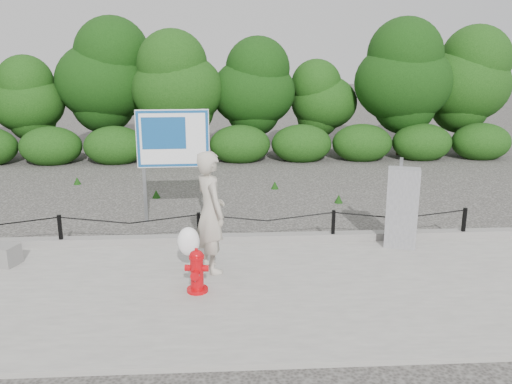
{
  "coord_description": "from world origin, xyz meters",
  "views": [
    {
      "loc": [
        0.49,
        -9.48,
        3.61
      ],
      "look_at": [
        1.07,
        0.2,
        1.0
      ],
      "focal_mm": 38.0,
      "sensor_mm": 36.0,
      "label": 1
    }
  ],
  "objects_px": {
    "utility_cabinet": "(402,208)",
    "pedestrian": "(209,214)",
    "fire_hydrant": "(197,271)",
    "advertising_sign": "(173,144)"
  },
  "relations": [
    {
      "from": "pedestrian",
      "to": "utility_cabinet",
      "type": "distance_m",
      "value": 3.54
    },
    {
      "from": "utility_cabinet",
      "to": "advertising_sign",
      "type": "xyz_separation_m",
      "value": [
        -4.22,
        1.94,
        0.87
      ]
    },
    {
      "from": "pedestrian",
      "to": "fire_hydrant",
      "type": "bearing_deg",
      "value": 144.16
    },
    {
      "from": "fire_hydrant",
      "to": "pedestrian",
      "type": "height_order",
      "value": "pedestrian"
    },
    {
      "from": "utility_cabinet",
      "to": "pedestrian",
      "type": "bearing_deg",
      "value": -148.22
    },
    {
      "from": "fire_hydrant",
      "to": "pedestrian",
      "type": "distance_m",
      "value": 1.04
    },
    {
      "from": "utility_cabinet",
      "to": "advertising_sign",
      "type": "height_order",
      "value": "advertising_sign"
    },
    {
      "from": "advertising_sign",
      "to": "utility_cabinet",
      "type": "bearing_deg",
      "value": -26.36
    },
    {
      "from": "pedestrian",
      "to": "utility_cabinet",
      "type": "xyz_separation_m",
      "value": [
        3.42,
        0.89,
        -0.23
      ]
    },
    {
      "from": "fire_hydrant",
      "to": "pedestrian",
      "type": "bearing_deg",
      "value": 84.96
    }
  ]
}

